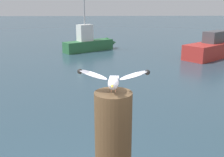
% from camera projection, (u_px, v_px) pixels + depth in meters
% --- Properties ---
extents(mooring_post, '(0.32, 0.32, 1.13)m').
position_uv_depth(mooring_post, '(113.00, 153.00, 2.39)').
color(mooring_post, '#4C3823').
rests_on(mooring_post, harbor_quay).
extents(seagull, '(0.59, 0.39, 0.20)m').
position_uv_depth(seagull, '(113.00, 80.00, 2.20)').
color(seagull, tan).
rests_on(seagull, mooring_post).
extents(boat_green, '(3.66, 2.91, 4.59)m').
position_uv_depth(boat_green, '(92.00, 43.00, 17.42)').
color(boat_green, '#2D6B3D').
rests_on(boat_green, ground_plane).
extents(boat_red, '(5.33, 4.58, 1.60)m').
position_uv_depth(boat_red, '(221.00, 47.00, 15.94)').
color(boat_red, '#B72D28').
rests_on(boat_red, ground_plane).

